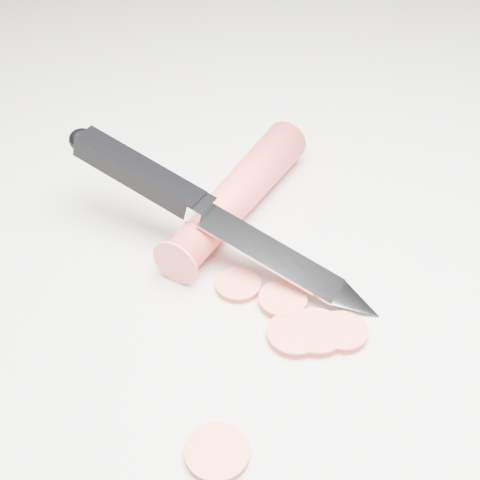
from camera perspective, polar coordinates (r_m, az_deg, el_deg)
name	(u,v)px	position (r m, az deg, el deg)	size (l,w,h in m)	color
ground	(289,291)	(0.48, 4.23, -4.39)	(2.40, 2.40, 0.00)	beige
carrot	(237,195)	(0.53, -0.23, 3.87)	(0.03, 0.03, 0.18)	#E93B38
carrot_slice_0	(217,453)	(0.40, -1.97, -17.68)	(0.04, 0.04, 0.01)	#EE634B
carrot_slice_1	(316,333)	(0.45, 6.51, -7.85)	(0.04, 0.04, 0.01)	#EE634B
carrot_slice_2	(342,332)	(0.45, 8.72, -7.79)	(0.03, 0.03, 0.01)	#EE634B
carrot_slice_3	(283,300)	(0.47, 3.68, -5.16)	(0.03, 0.03, 0.01)	#EE634B
carrot_slice_4	(295,334)	(0.45, 4.71, -8.04)	(0.04, 0.04, 0.01)	#EE634B
carrot_slice_5	(238,285)	(0.48, -0.15, -3.87)	(0.03, 0.03, 0.01)	#EE634B
kitchen_knife	(218,215)	(0.48, -1.87, 2.12)	(0.18, 0.23, 0.08)	#B9BCC1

